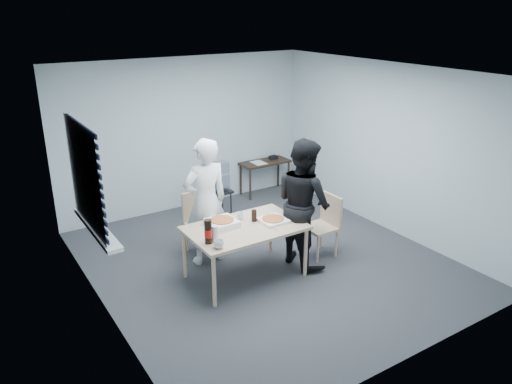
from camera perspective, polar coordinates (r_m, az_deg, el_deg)
room at (r=6.03m, az=-18.62°, el=0.78°), size 5.00×5.00×5.00m
dining_table at (r=6.41m, az=-1.26°, el=-4.46°), size 1.48×0.94×0.72m
chair_far at (r=7.21m, az=-6.48°, el=-2.96°), size 0.42×0.42×0.89m
chair_right at (r=7.13m, az=7.90°, el=-3.29°), size 0.42×0.42×0.89m
person_white at (r=6.76m, az=-5.76°, el=-1.13°), size 0.65×0.42×1.77m
person_black at (r=6.73m, az=5.42°, el=-1.22°), size 0.47×0.86×1.77m
side_table at (r=9.39m, az=1.02°, el=3.06°), size 0.94×0.42×0.63m
stool at (r=8.27m, az=-4.29°, el=-0.45°), size 0.38×0.38×0.52m
backpack at (r=8.15m, az=-4.30°, el=1.73°), size 0.33×0.24×0.47m
pizza_box_a at (r=6.41m, az=-3.90°, el=-3.50°), size 0.36×0.36×0.09m
pizza_box_b at (r=6.53m, az=1.95°, el=-3.21°), size 0.34×0.34×0.05m
mug_a at (r=5.84m, az=-4.28°, el=-5.96°), size 0.17×0.17×0.10m
mug_b at (r=6.59m, az=-1.84°, el=-2.74°), size 0.10×0.10×0.09m
cola_glass at (r=6.52m, az=-0.22°, el=-2.72°), size 0.09×0.09×0.15m
soda_bottle at (r=5.93m, az=-5.48°, el=-4.57°), size 0.10×0.10×0.30m
plastic_cups at (r=5.99m, az=-4.72°, el=-4.74°), size 0.09×0.09×0.20m
rubber_band at (r=6.30m, az=2.23°, el=-4.34°), size 0.07×0.07×0.00m
papers at (r=9.27m, az=0.30°, el=3.37°), size 0.27×0.33×0.00m
black_box at (r=9.51m, az=1.98°, el=3.98°), size 0.16×0.13×0.06m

